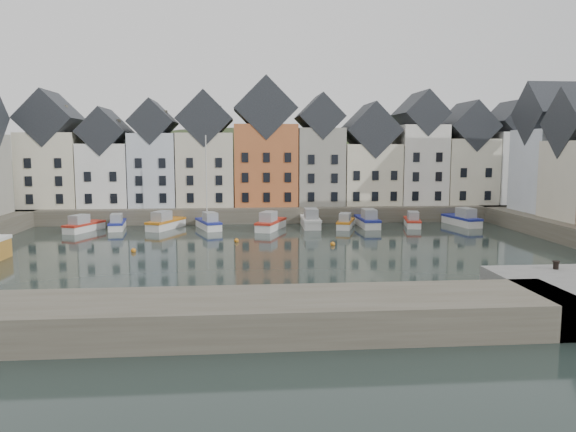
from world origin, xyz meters
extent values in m
plane|color=black|center=(0.00, 0.00, 0.00)|extent=(260.00, 260.00, 0.00)
cube|color=#4C473A|center=(0.00, 30.00, 1.00)|extent=(90.00, 16.00, 2.00)
cube|color=#4C473A|center=(-10.00, -22.00, 1.00)|extent=(50.00, 6.00, 2.00)
ellipsoid|color=#273319|center=(0.00, 56.00, -18.00)|extent=(153.60, 70.40, 64.00)
sphere|color=black|center=(-13.94, 50.93, 8.70)|extent=(5.77, 5.77, 5.77)
sphere|color=black|center=(24.86, 60.75, 8.12)|extent=(5.27, 5.27, 5.27)
sphere|color=black|center=(31.82, 54.20, 7.88)|extent=(5.07, 5.07, 5.07)
sphere|color=black|center=(14.28, 55.19, 7.82)|extent=(5.01, 5.01, 5.01)
sphere|color=black|center=(-37.67, 56.61, 6.57)|extent=(3.94, 3.94, 3.94)
sphere|color=black|center=(28.33, 60.25, 8.05)|extent=(5.21, 5.21, 5.21)
sphere|color=black|center=(1.99, 58.64, 8.32)|extent=(5.45, 5.45, 5.45)
sphere|color=black|center=(37.80, 48.31, 7.21)|extent=(4.49, 4.49, 4.49)
cube|color=#EBE3C4|center=(-29.17, 28.00, 7.04)|extent=(7.67, 8.00, 10.07)
cube|color=black|center=(-29.17, 28.00, 13.97)|extent=(7.67, 8.16, 7.67)
cube|color=white|center=(-21.90, 28.00, 6.30)|extent=(6.56, 8.00, 8.61)
cube|color=black|center=(-21.90, 28.00, 12.23)|extent=(6.56, 8.16, 6.56)
cube|color=silver|center=(-15.37, 28.00, 7.01)|extent=(6.20, 8.00, 10.02)
cube|color=black|center=(-15.37, 28.00, 13.55)|extent=(6.20, 8.16, 6.20)
cube|color=beige|center=(-8.27, 28.00, 7.04)|extent=(7.70, 8.00, 10.08)
cube|color=black|center=(-8.27, 28.00, 13.98)|extent=(7.70, 8.16, 7.70)
cube|color=#BF6536|center=(0.07, 28.00, 7.64)|extent=(8.69, 8.00, 11.28)
cube|color=black|center=(0.07, 28.00, 15.43)|extent=(8.69, 8.16, 8.69)
cube|color=gray|center=(7.78, 28.00, 7.39)|extent=(6.43, 8.00, 10.78)
cube|color=black|center=(7.78, 28.00, 14.37)|extent=(6.43, 8.16, 6.43)
cube|color=beige|center=(15.08, 28.00, 6.28)|extent=(7.88, 8.00, 8.56)
cube|color=black|center=(15.08, 28.00, 12.51)|extent=(7.88, 8.16, 7.88)
cube|color=white|center=(22.42, 28.00, 7.64)|extent=(6.50, 8.00, 11.27)
cube|color=black|center=(22.42, 28.00, 14.88)|extent=(6.50, 8.16, 6.50)
cube|color=#EBE3C4|center=(29.43, 28.00, 6.66)|extent=(7.23, 8.00, 9.32)
cube|color=black|center=(29.43, 28.00, 13.11)|extent=(7.23, 8.16, 7.23)
cube|color=white|center=(36.28, 28.00, 7.16)|extent=(6.18, 8.00, 10.32)
cube|color=black|center=(36.28, 28.00, 13.85)|extent=(6.18, 8.16, 6.18)
cube|color=silver|center=(36.00, 16.26, 7.19)|extent=(7.47, 8.00, 10.38)
cube|color=black|center=(36.00, 16.26, 14.36)|extent=(7.62, 8.00, 8.00)
sphere|color=#C26E16|center=(-4.00, 8.00, 0.15)|extent=(0.50, 0.50, 0.50)
sphere|color=#C26E16|center=(6.00, 5.00, 0.15)|extent=(0.50, 0.50, 0.50)
sphere|color=#C26E16|center=(-14.00, 3.00, 0.15)|extent=(0.50, 0.50, 0.50)
cube|color=silver|center=(-22.47, 17.43, 0.35)|extent=(3.91, 6.14, 1.08)
cube|color=#B52819|center=(-22.47, 17.43, 0.94)|extent=(4.05, 6.29, 0.25)
cube|color=gray|center=(-22.81, 16.61, 1.53)|extent=(2.18, 2.72, 1.18)
cube|color=silver|center=(-18.88, 19.04, 0.33)|extent=(2.30, 5.74, 1.02)
cube|color=navy|center=(-18.88, 19.04, 0.88)|extent=(2.41, 5.86, 0.23)
cube|color=gray|center=(-18.79, 18.21, 1.44)|extent=(1.55, 2.37, 1.12)
cube|color=silver|center=(-12.83, 18.73, 0.38)|extent=(4.38, 6.71, 1.19)
cube|color=#C26E16|center=(-12.83, 18.73, 1.02)|extent=(4.54, 6.87, 0.27)
cube|color=gray|center=(-13.23, 17.84, 1.67)|extent=(2.43, 2.98, 1.29)
cube|color=silver|center=(-7.54, 18.25, 0.35)|extent=(3.59, 6.35, 1.11)
cube|color=navy|center=(-7.54, 18.25, 0.96)|extent=(3.72, 6.49, 0.25)
cube|color=gray|center=(-7.26, 17.38, 1.57)|extent=(2.09, 2.75, 1.22)
cylinder|color=silver|center=(-7.73, 18.83, 6.08)|extent=(0.14, 0.14, 11.15)
cube|color=silver|center=(0.24, 16.97, 0.38)|extent=(4.22, 6.80, 1.20)
cube|color=#B52819|center=(0.24, 16.97, 1.03)|extent=(4.37, 6.96, 0.27)
cube|color=gray|center=(-0.12, 16.06, 1.69)|extent=(2.38, 2.99, 1.31)
cube|color=silver|center=(5.42, 18.89, 0.40)|extent=(2.27, 6.93, 1.26)
cube|color=silver|center=(5.42, 18.89, 1.09)|extent=(2.39, 7.07, 0.29)
cube|color=gray|center=(5.39, 17.86, 1.78)|extent=(1.69, 2.80, 1.37)
cube|color=silver|center=(9.79, 17.67, 0.32)|extent=(3.25, 5.74, 1.01)
cube|color=#C26E16|center=(9.79, 17.67, 0.87)|extent=(3.37, 5.87, 0.23)
cube|color=gray|center=(9.54, 16.89, 1.42)|extent=(1.89, 2.49, 1.10)
cube|color=silver|center=(12.72, 18.33, 0.39)|extent=(2.01, 6.67, 1.22)
cube|color=navy|center=(12.72, 18.33, 1.06)|extent=(2.12, 6.80, 0.28)
cube|color=gray|center=(12.72, 17.33, 1.72)|extent=(1.56, 2.67, 1.33)
cube|color=silver|center=(18.60, 18.12, 0.33)|extent=(2.84, 5.88, 1.04)
cube|color=#B52819|center=(18.60, 18.12, 0.89)|extent=(2.96, 6.01, 0.24)
cube|color=gray|center=(18.42, 17.29, 1.46)|extent=(1.76, 2.49, 1.13)
cube|color=silver|center=(25.33, 18.56, 0.39)|extent=(3.08, 6.87, 1.22)
cube|color=navy|center=(25.33, 18.56, 1.05)|extent=(3.21, 7.02, 0.28)
cube|color=gray|center=(25.50, 17.58, 1.71)|extent=(1.97, 2.87, 1.33)
cylinder|color=black|center=(17.64, -16.50, 2.25)|extent=(0.36, 0.36, 0.50)
cylinder|color=black|center=(17.64, -16.50, 2.52)|extent=(0.48, 0.48, 0.08)
camera|label=1|loc=(-3.67, -51.97, 10.23)|focal=35.00mm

